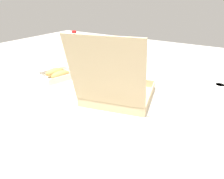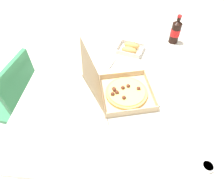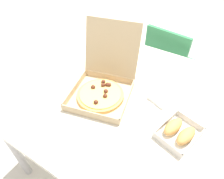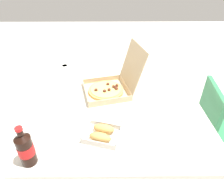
{
  "view_description": "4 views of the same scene",
  "coord_description": "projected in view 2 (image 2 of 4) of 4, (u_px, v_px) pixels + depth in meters",
  "views": [
    {
      "loc": [
        -0.53,
        0.7,
        1.2
      ],
      "look_at": [
        -0.07,
        -0.03,
        0.8
      ],
      "focal_mm": 32.98,
      "sensor_mm": 36.0,
      "label": 1
    },
    {
      "loc": [
        -0.83,
        -0.07,
        1.61
      ],
      "look_at": [
        -0.07,
        -0.01,
        0.76
      ],
      "focal_mm": 30.23,
      "sensor_mm": 36.0,
      "label": 2
    },
    {
      "loc": [
        0.37,
        -0.7,
        1.49
      ],
      "look_at": [
        -0.02,
        -0.06,
        0.8
      ],
      "focal_mm": 31.34,
      "sensor_mm": 36.0,
      "label": 3
    },
    {
      "loc": [
        1.11,
        -0.06,
        1.54
      ],
      "look_at": [
        -0.08,
        -0.05,
        0.75
      ],
      "focal_mm": 31.35,
      "sensor_mm": 36.0,
      "label": 4
    }
  ],
  "objects": [
    {
      "name": "ground_plane",
      "position": [
        112.0,
        139.0,
        1.75
      ],
      "size": [
        10.0,
        10.0,
        0.0
      ],
      "primitive_type": "plane",
      "color": "beige"
    },
    {
      "name": "dining_table",
      "position": [
        112.0,
        92.0,
        1.26
      ],
      "size": [
        1.19,
        1.08,
        0.74
      ],
      "color": "silver",
      "rests_on": "ground_plane"
    },
    {
      "name": "chair",
      "position": [
        13.0,
        97.0,
        1.47
      ],
      "size": [
        0.45,
        0.45,
        0.83
      ],
      "color": "#338451",
      "rests_on": "ground_plane"
    },
    {
      "name": "pizza_box_open",
      "position": [
        120.0,
        90.0,
        1.11
      ],
      "size": [
        0.39,
        0.46,
        0.34
      ],
      "color": "tan",
      "rests_on": "dining_table"
    },
    {
      "name": "bread_side_box",
      "position": [
        130.0,
        48.0,
        1.42
      ],
      "size": [
        0.2,
        0.22,
        0.06
      ],
      "color": "white",
      "rests_on": "dining_table"
    },
    {
      "name": "cola_bottle",
      "position": [
        176.0,
        31.0,
        1.45
      ],
      "size": [
        0.07,
        0.07,
        0.22
      ],
      "color": "black",
      "rests_on": "dining_table"
    },
    {
      "name": "paper_menu",
      "position": [
        54.0,
        104.0,
        1.1
      ],
      "size": [
        0.22,
        0.17,
        0.0
      ],
      "primitive_type": "cube",
      "rotation": [
        0.0,
        0.0,
        0.07
      ],
      "color": "white",
      "rests_on": "dining_table"
    },
    {
      "name": "napkin_pile",
      "position": [
        106.0,
        61.0,
        1.34
      ],
      "size": [
        0.14,
        0.14,
        0.02
      ],
      "primitive_type": "cube",
      "rotation": [
        0.0,
        0.0,
        -0.33
      ],
      "color": "white",
      "rests_on": "dining_table"
    },
    {
      "name": "dipping_sauce_cup",
      "position": [
        208.0,
        166.0,
        0.85
      ],
      "size": [
        0.06,
        0.06,
        0.02
      ],
      "color": "white",
      "rests_on": "dining_table"
    }
  ]
}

